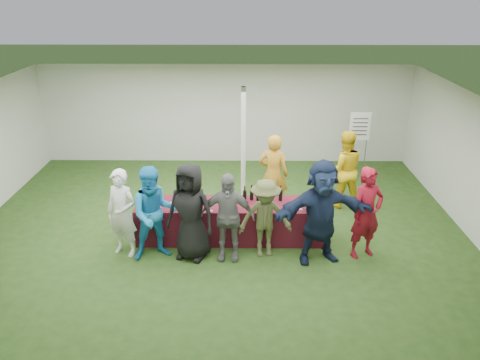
{
  "coord_description": "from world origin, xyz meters",
  "views": [
    {
      "loc": [
        0.52,
        -8.44,
        4.72
      ],
      "look_at": [
        0.44,
        -0.33,
        1.25
      ],
      "focal_mm": 35.0,
      "sensor_mm": 36.0,
      "label": 1
    }
  ],
  "objects_px": {
    "serving_table": "(230,221)",
    "customer_6": "(367,213)",
    "customer_0": "(122,213)",
    "dump_bucket": "(311,205)",
    "staff_pourer": "(273,174)",
    "staff_back": "(344,169)",
    "customer_5": "(321,212)",
    "customer_4": "(265,218)",
    "wine_list_sign": "(359,132)",
    "customer_1": "(155,213)",
    "customer_3": "(227,217)",
    "customer_2": "(191,212)"
  },
  "relations": [
    {
      "from": "dump_bucket",
      "to": "staff_pourer",
      "type": "distance_m",
      "value": 1.53
    },
    {
      "from": "customer_3",
      "to": "staff_pourer",
      "type": "bearing_deg",
      "value": 67.53
    },
    {
      "from": "customer_0",
      "to": "customer_5",
      "type": "distance_m",
      "value": 3.57
    },
    {
      "from": "customer_0",
      "to": "customer_6",
      "type": "relative_size",
      "value": 0.96
    },
    {
      "from": "customer_0",
      "to": "customer_4",
      "type": "height_order",
      "value": "customer_0"
    },
    {
      "from": "wine_list_sign",
      "to": "customer_4",
      "type": "bearing_deg",
      "value": -124.99
    },
    {
      "from": "customer_3",
      "to": "staff_back",
      "type": "bearing_deg",
      "value": 45.08
    },
    {
      "from": "serving_table",
      "to": "customer_3",
      "type": "bearing_deg",
      "value": -91.72
    },
    {
      "from": "dump_bucket",
      "to": "customer_6",
      "type": "bearing_deg",
      "value": -22.11
    },
    {
      "from": "staff_pourer",
      "to": "customer_6",
      "type": "height_order",
      "value": "staff_pourer"
    },
    {
      "from": "serving_table",
      "to": "customer_6",
      "type": "distance_m",
      "value": 2.6
    },
    {
      "from": "customer_5",
      "to": "customer_6",
      "type": "distance_m",
      "value": 0.87
    },
    {
      "from": "wine_list_sign",
      "to": "customer_4",
      "type": "distance_m",
      "value": 4.27
    },
    {
      "from": "staff_pourer",
      "to": "customer_6",
      "type": "bearing_deg",
      "value": 145.37
    },
    {
      "from": "dump_bucket",
      "to": "staff_back",
      "type": "distance_m",
      "value": 1.94
    },
    {
      "from": "dump_bucket",
      "to": "customer_2",
      "type": "relative_size",
      "value": 0.14
    },
    {
      "from": "customer_6",
      "to": "customer_0",
      "type": "bearing_deg",
      "value": 156.82
    },
    {
      "from": "serving_table",
      "to": "staff_pourer",
      "type": "distance_m",
      "value": 1.56
    },
    {
      "from": "serving_table",
      "to": "dump_bucket",
      "type": "xyz_separation_m",
      "value": [
        1.54,
        -0.22,
        0.46
      ]
    },
    {
      "from": "serving_table",
      "to": "customer_1",
      "type": "height_order",
      "value": "customer_1"
    },
    {
      "from": "staff_back",
      "to": "customer_1",
      "type": "height_order",
      "value": "customer_1"
    },
    {
      "from": "customer_1",
      "to": "customer_3",
      "type": "height_order",
      "value": "customer_1"
    },
    {
      "from": "dump_bucket",
      "to": "customer_4",
      "type": "relative_size",
      "value": 0.17
    },
    {
      "from": "customer_5",
      "to": "customer_6",
      "type": "height_order",
      "value": "customer_5"
    },
    {
      "from": "customer_0",
      "to": "customer_6",
      "type": "xyz_separation_m",
      "value": [
        4.42,
        -0.02,
        0.03
      ]
    },
    {
      "from": "wine_list_sign",
      "to": "customer_5",
      "type": "bearing_deg",
      "value": -111.87
    },
    {
      "from": "customer_1",
      "to": "customer_5",
      "type": "height_order",
      "value": "customer_5"
    },
    {
      "from": "serving_table",
      "to": "customer_5",
      "type": "xyz_separation_m",
      "value": [
        1.63,
        -0.77,
        0.59
      ]
    },
    {
      "from": "wine_list_sign",
      "to": "customer_2",
      "type": "bearing_deg",
      "value": -136.81
    },
    {
      "from": "dump_bucket",
      "to": "staff_pourer",
      "type": "relative_size",
      "value": 0.14
    },
    {
      "from": "customer_3",
      "to": "customer_5",
      "type": "bearing_deg",
      "value": 1.88
    },
    {
      "from": "staff_back",
      "to": "customer_5",
      "type": "bearing_deg",
      "value": 67.31
    },
    {
      "from": "wine_list_sign",
      "to": "dump_bucket",
      "type": "bearing_deg",
      "value": -116.63
    },
    {
      "from": "serving_table",
      "to": "customer_2",
      "type": "relative_size",
      "value": 1.97
    },
    {
      "from": "serving_table",
      "to": "customer_4",
      "type": "bearing_deg",
      "value": -42.33
    },
    {
      "from": "wine_list_sign",
      "to": "staff_back",
      "type": "distance_m",
      "value": 1.57
    },
    {
      "from": "serving_table",
      "to": "customer_1",
      "type": "bearing_deg",
      "value": -152.44
    },
    {
      "from": "customer_0",
      "to": "customer_4",
      "type": "distance_m",
      "value": 2.6
    },
    {
      "from": "staff_back",
      "to": "customer_6",
      "type": "bearing_deg",
      "value": 88.06
    },
    {
      "from": "wine_list_sign",
      "to": "staff_pourer",
      "type": "bearing_deg",
      "value": -142.13
    },
    {
      "from": "serving_table",
      "to": "customer_5",
      "type": "height_order",
      "value": "customer_5"
    },
    {
      "from": "customer_3",
      "to": "customer_5",
      "type": "xyz_separation_m",
      "value": [
        1.65,
        -0.05,
        0.13
      ]
    },
    {
      "from": "customer_2",
      "to": "customer_3",
      "type": "xyz_separation_m",
      "value": [
        0.66,
        -0.04,
        -0.08
      ]
    },
    {
      "from": "staff_pourer",
      "to": "customer_3",
      "type": "bearing_deg",
      "value": 77.34
    },
    {
      "from": "serving_table",
      "to": "customer_1",
      "type": "xyz_separation_m",
      "value": [
        -1.32,
        -0.69,
        0.51
      ]
    },
    {
      "from": "customer_3",
      "to": "customer_6",
      "type": "relative_size",
      "value": 0.96
    },
    {
      "from": "customer_4",
      "to": "customer_1",
      "type": "bearing_deg",
      "value": 176.47
    },
    {
      "from": "staff_pourer",
      "to": "customer_4",
      "type": "height_order",
      "value": "staff_pourer"
    },
    {
      "from": "customer_1",
      "to": "customer_5",
      "type": "bearing_deg",
      "value": -18.55
    },
    {
      "from": "customer_1",
      "to": "customer_3",
      "type": "xyz_separation_m",
      "value": [
        1.3,
        -0.02,
        -0.05
      ]
    }
  ]
}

